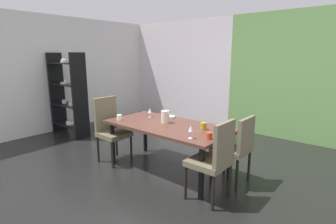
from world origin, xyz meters
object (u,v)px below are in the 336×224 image
Objects in this scene: wine_glass_rear at (191,129)px; cup_south at (119,117)px; chair_right_near at (214,157)px; pitcher_near_shelf at (165,117)px; display_shelf at (68,94)px; chair_right_far at (237,146)px; cup_west at (204,126)px; chair_left_near at (110,127)px; wine_glass_right at (150,111)px; serving_bowl_corner at (170,117)px; cup_near_window at (209,136)px; dining_table at (168,129)px.

wine_glass_rear is 1.40m from cup_south.
chair_right_near is 5.29× the size of pitcher_near_shelf.
chair_right_far is at bearing 4.06° from display_shelf.
cup_west is (-0.42, 0.41, 0.22)m from chair_right_near.
chair_left_near is at bearing -159.18° from pitcher_near_shelf.
wine_glass_rear reaches higher than cup_west.
wine_glass_right is 0.79× the size of pitcher_near_shelf.
display_shelf is at bearing -179.66° from pitcher_near_shelf.
chair_right_far is 0.76m from wine_glass_rear.
serving_bowl_corner is 1.66× the size of cup_west.
wine_glass_right is (0.46, 0.45, 0.26)m from chair_left_near.
pitcher_near_shelf reaches higher than wine_glass_rear.
chair_left_near is 6.43× the size of wine_glass_rear.
chair_right_near is 1.57m from wine_glass_right.
chair_right_near reaches higher than cup_near_window.
chair_left_near reaches higher than cup_near_window.
cup_south is (-0.53, -0.61, 0.02)m from serving_bowl_corner.
wine_glass_rear is 0.24m from cup_near_window.
chair_right_far is 4.96× the size of pitcher_near_shelf.
cup_near_window is at bearing -14.72° from wine_glass_right.
chair_left_near is 0.70m from wine_glass_right.
wine_glass_rear is 2.03× the size of cup_near_window.
cup_west is at bearing 132.12° from cup_near_window.
chair_right_near reaches higher than wine_glass_rear.
cup_near_window is at bearing 54.16° from chair_right_near.
display_shelf is 2.62m from serving_bowl_corner.
chair_right_far is at bearing 107.00° from chair_left_near.
pitcher_near_shelf is (0.67, 0.33, 0.05)m from cup_south.
cup_near_window is at bearing 3.21° from cup_south.
dining_table is 1.88× the size of chair_right_near.
pitcher_near_shelf reaches higher than cup_west.
dining_table is 22.64× the size of cup_south.
chair_right_far is 3.82m from display_shelf.
chair_right_far is 0.51m from cup_west.
dining_table is 12.53× the size of wine_glass_right.
pitcher_near_shelf is at bearing 110.82° from chair_left_near.
cup_west is at bearing -15.30° from serving_bowl_corner.
chair_left_near is 6.58× the size of serving_bowl_corner.
chair_right_far is 11.27× the size of cup_south.
pitcher_near_shelf is (-0.91, 0.24, 0.05)m from cup_near_window.
wine_glass_right is at bearing 162.90° from dining_table.
cup_west is (-0.41, -0.18, 0.24)m from chair_right_far.
chair_right_near is 1.73m from cup_south.
chair_right_near is 0.95× the size of chair_left_near.
display_shelf is 11.07× the size of serving_bowl_corner.
pitcher_near_shelf reaches higher than dining_table.
chair_right_far is 0.56m from cup_near_window.
wine_glass_right is (-1.47, -0.14, 0.30)m from chair_right_far.
chair_right_far is 1.83m from cup_south.
serving_bowl_corner is (0.29, 0.17, -0.09)m from wine_glass_right.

